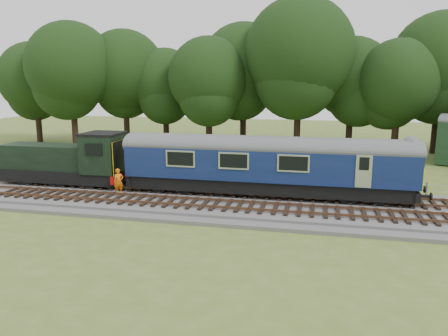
# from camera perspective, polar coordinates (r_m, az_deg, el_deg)

# --- Properties ---
(ground) EXTENTS (120.00, 120.00, 0.00)m
(ground) POSITION_cam_1_polar(r_m,az_deg,el_deg) (26.87, 5.55, -5.04)
(ground) COLOR #4F6A27
(ground) RESTS_ON ground
(ballast) EXTENTS (70.00, 7.00, 0.35)m
(ballast) POSITION_cam_1_polar(r_m,az_deg,el_deg) (26.82, 5.56, -4.68)
(ballast) COLOR #4C4C4F
(ballast) RESTS_ON ground
(track_north) EXTENTS (67.20, 2.40, 0.21)m
(track_north) POSITION_cam_1_polar(r_m,az_deg,el_deg) (28.10, 5.93, -3.43)
(track_north) COLOR black
(track_north) RESTS_ON ballast
(track_south) EXTENTS (67.20, 2.40, 0.21)m
(track_south) POSITION_cam_1_polar(r_m,az_deg,el_deg) (25.23, 5.11, -5.15)
(track_south) COLOR black
(track_south) RESTS_ON ballast
(fence) EXTENTS (64.00, 0.12, 1.00)m
(fence) POSITION_cam_1_polar(r_m,az_deg,el_deg) (31.18, 6.60, -2.74)
(fence) COLOR #6B6054
(fence) RESTS_ON ground
(tree_line) EXTENTS (70.00, 8.00, 18.00)m
(tree_line) POSITION_cam_1_polar(r_m,az_deg,el_deg) (48.29, 8.86, 2.25)
(tree_line) COLOR black
(tree_line) RESTS_ON ground
(dmu_railcar) EXTENTS (18.05, 2.86, 3.88)m
(dmu_railcar) POSITION_cam_1_polar(r_m,az_deg,el_deg) (27.65, 5.53, 0.98)
(dmu_railcar) COLOR black
(dmu_railcar) RESTS_ON ground
(shunter_loco) EXTENTS (8.91, 2.60, 3.38)m
(shunter_loco) POSITION_cam_1_polar(r_m,az_deg,el_deg) (32.54, -19.62, 0.82)
(shunter_loco) COLOR black
(shunter_loco) RESTS_ON ground
(worker) EXTENTS (0.73, 0.69, 1.68)m
(worker) POSITION_cam_1_polar(r_m,az_deg,el_deg) (28.80, -13.60, -1.74)
(worker) COLOR orange
(worker) RESTS_ON ballast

